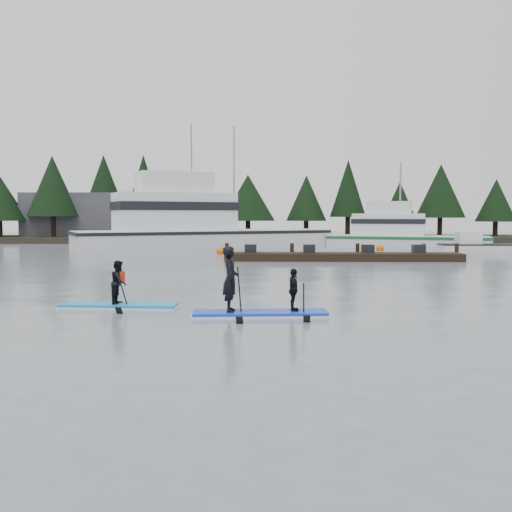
{
  "coord_description": "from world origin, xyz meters",
  "views": [
    {
      "loc": [
        -0.49,
        -16.44,
        2.7
      ],
      "look_at": [
        0.0,
        6.0,
        1.1
      ],
      "focal_mm": 40.0,
      "sensor_mm": 36.0,
      "label": 1
    }
  ],
  "objects_px": {
    "paddleboard_duo": "(254,294)",
    "fishing_boat_medium": "(403,241)",
    "fishing_boat_large": "(197,238)",
    "floating_dock": "(343,257)",
    "paddleboard_solo": "(119,293)"
  },
  "relations": [
    {
      "from": "fishing_boat_large",
      "to": "paddleboard_duo",
      "type": "distance_m",
      "value": 31.31
    },
    {
      "from": "floating_dock",
      "to": "fishing_boat_medium",
      "type": "bearing_deg",
      "value": 64.23
    },
    {
      "from": "fishing_boat_medium",
      "to": "fishing_boat_large",
      "type": "bearing_deg",
      "value": -157.2
    },
    {
      "from": "fishing_boat_large",
      "to": "paddleboard_solo",
      "type": "height_order",
      "value": "fishing_boat_large"
    },
    {
      "from": "fishing_boat_medium",
      "to": "paddleboard_duo",
      "type": "height_order",
      "value": "fishing_boat_medium"
    },
    {
      "from": "fishing_boat_large",
      "to": "floating_dock",
      "type": "bearing_deg",
      "value": -75.03
    },
    {
      "from": "paddleboard_duo",
      "to": "floating_dock",
      "type": "bearing_deg",
      "value": 71.9
    },
    {
      "from": "fishing_boat_large",
      "to": "paddleboard_solo",
      "type": "bearing_deg",
      "value": -112.83
    },
    {
      "from": "paddleboard_solo",
      "to": "paddleboard_duo",
      "type": "height_order",
      "value": "paddleboard_duo"
    },
    {
      "from": "paddleboard_solo",
      "to": "paddleboard_duo",
      "type": "bearing_deg",
      "value": -14.06
    },
    {
      "from": "fishing_boat_medium",
      "to": "floating_dock",
      "type": "xyz_separation_m",
      "value": [
        -7.37,
        -13.37,
        -0.31
      ]
    },
    {
      "from": "fishing_boat_medium",
      "to": "floating_dock",
      "type": "height_order",
      "value": "fishing_boat_medium"
    },
    {
      "from": "paddleboard_duo",
      "to": "fishing_boat_medium",
      "type": "bearing_deg",
      "value": 66.61
    },
    {
      "from": "fishing_boat_medium",
      "to": "paddleboard_duo",
      "type": "xyz_separation_m",
      "value": [
        -13.01,
        -32.01,
        0.06
      ]
    },
    {
      "from": "paddleboard_solo",
      "to": "paddleboard_duo",
      "type": "distance_m",
      "value": 4.18
    }
  ]
}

